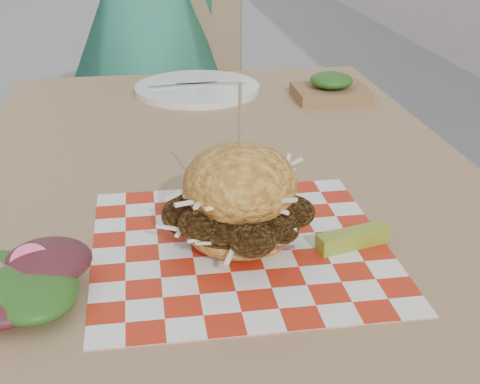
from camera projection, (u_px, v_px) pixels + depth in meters
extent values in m
imported|color=#329073|center=(144.00, 22.00, 2.03)|extent=(0.59, 0.41, 1.56)
cube|color=#A67C5C|center=(224.00, 179.00, 1.07)|extent=(0.80, 1.20, 0.04)
cylinder|color=#333338|center=(61.00, 240.00, 1.66)|extent=(0.05, 0.05, 0.71)
cylinder|color=#333338|center=(326.00, 221.00, 1.76)|extent=(0.05, 0.05, 0.71)
cube|color=#A67C5C|center=(183.00, 137.00, 2.06)|extent=(0.51, 0.51, 0.04)
cube|color=#A67C5C|center=(191.00, 43.00, 2.14)|extent=(0.42, 0.14, 0.50)
cylinder|color=#333338|center=(117.00, 229.00, 2.01)|extent=(0.03, 0.03, 0.43)
cylinder|color=#333338|center=(235.00, 235.00, 1.98)|extent=(0.03, 0.03, 0.43)
cylinder|color=#333338|center=(144.00, 181.00, 2.34)|extent=(0.03, 0.03, 0.43)
cylinder|color=#333338|center=(246.00, 186.00, 2.31)|extent=(0.03, 0.03, 0.43)
cube|color=red|center=(240.00, 246.00, 0.83)|extent=(0.36, 0.36, 0.00)
ellipsoid|color=gold|center=(240.00, 229.00, 0.82)|extent=(0.13, 0.13, 0.05)
ellipsoid|color=brown|center=(240.00, 215.00, 0.81)|extent=(0.15, 0.14, 0.07)
ellipsoid|color=gold|center=(240.00, 184.00, 0.79)|extent=(0.14, 0.14, 0.10)
cylinder|color=#A67C5C|center=(240.00, 127.00, 0.76)|extent=(0.00, 0.00, 0.10)
cube|color=#99A22F|center=(353.00, 238.00, 0.82)|extent=(0.10, 0.05, 0.02)
ellipsoid|color=#3F1419|center=(43.00, 289.00, 0.71)|extent=(0.08, 0.08, 0.03)
ellipsoid|color=#144714|center=(38.00, 279.00, 0.73)|extent=(0.08, 0.08, 0.03)
ellipsoid|color=#144714|center=(20.00, 277.00, 0.74)|extent=(0.08, 0.08, 0.03)
ellipsoid|color=#3F1419|center=(0.00, 282.00, 0.72)|extent=(0.08, 0.08, 0.03)
ellipsoid|color=#3F1419|center=(12.00, 306.00, 0.68)|extent=(0.08, 0.08, 0.03)
ellipsoid|color=#144714|center=(33.00, 300.00, 0.69)|extent=(0.08, 0.08, 0.03)
cylinder|color=#F6447D|center=(31.00, 264.00, 0.72)|extent=(0.05, 0.05, 0.04)
cylinder|color=white|center=(197.00, 89.00, 1.45)|extent=(0.27, 0.27, 0.01)
cube|color=silver|center=(183.00, 85.00, 1.44)|extent=(0.15, 0.03, 0.00)
cube|color=silver|center=(211.00, 84.00, 1.45)|extent=(0.15, 0.03, 0.00)
cube|color=olive|center=(331.00, 93.00, 1.40)|extent=(0.15, 0.12, 0.02)
ellipsoid|color=#144714|center=(331.00, 80.00, 1.39)|extent=(0.09, 0.09, 0.03)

